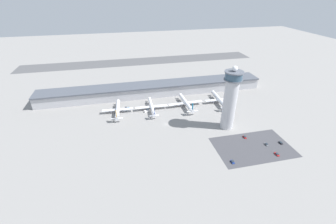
{
  "coord_description": "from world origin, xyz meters",
  "views": [
    {
      "loc": [
        -38.41,
        -180.28,
        118.59
      ],
      "look_at": [
        4.76,
        11.28,
        6.97
      ],
      "focal_mm": 24.0,
      "sensor_mm": 36.0,
      "label": 1
    }
  ],
  "objects_px": {
    "service_truck_catering": "(147,111)",
    "car_navy_sedan": "(281,143)",
    "airplane_gate_bravo": "(152,107)",
    "control_tower": "(230,99)",
    "airplane_gate_delta": "(219,100)",
    "airplane_gate_charlie": "(186,103)",
    "car_green_van": "(266,144)",
    "airplane_gate_alpha": "(118,109)",
    "car_grey_coupe": "(277,154)",
    "car_blue_compact": "(233,162)",
    "service_truck_fuel": "(126,109)",
    "car_black_suv": "(245,137)"
  },
  "relations": [
    {
      "from": "service_truck_catering",
      "to": "car_navy_sedan",
      "type": "xyz_separation_m",
      "value": [
        103.78,
        -80.33,
        -0.54
      ]
    },
    {
      "from": "airplane_gate_bravo",
      "to": "control_tower",
      "type": "bearing_deg",
      "value": -37.1
    },
    {
      "from": "airplane_gate_delta",
      "to": "car_navy_sedan",
      "type": "height_order",
      "value": "airplane_gate_delta"
    },
    {
      "from": "airplane_gate_charlie",
      "to": "airplane_gate_delta",
      "type": "relative_size",
      "value": 1.01
    },
    {
      "from": "car_green_van",
      "to": "airplane_gate_alpha",
      "type": "bearing_deg",
      "value": 145.59
    },
    {
      "from": "airplane_gate_charlie",
      "to": "car_grey_coupe",
      "type": "height_order",
      "value": "airplane_gate_charlie"
    },
    {
      "from": "control_tower",
      "to": "car_blue_compact",
      "type": "distance_m",
      "value": 57.92
    },
    {
      "from": "car_blue_compact",
      "to": "car_navy_sedan",
      "type": "distance_m",
      "value": 52.89
    },
    {
      "from": "service_truck_fuel",
      "to": "car_grey_coupe",
      "type": "distance_m",
      "value": 152.32
    },
    {
      "from": "car_black_suv",
      "to": "airplane_gate_charlie",
      "type": "bearing_deg",
      "value": 116.67
    },
    {
      "from": "car_green_van",
      "to": "car_navy_sedan",
      "type": "height_order",
      "value": "car_green_van"
    },
    {
      "from": "airplane_gate_charlie",
      "to": "car_grey_coupe",
      "type": "xyz_separation_m",
      "value": [
        47.52,
        -94.87,
        -3.97
      ]
    },
    {
      "from": "airplane_gate_bravo",
      "to": "car_blue_compact",
      "type": "relative_size",
      "value": 9.84
    },
    {
      "from": "airplane_gate_delta",
      "to": "car_green_van",
      "type": "xyz_separation_m",
      "value": [
        7.51,
        -81.23,
        -3.82
      ]
    },
    {
      "from": "service_truck_fuel",
      "to": "car_blue_compact",
      "type": "relative_size",
      "value": 1.67
    },
    {
      "from": "airplane_gate_alpha",
      "to": "car_green_van",
      "type": "relative_size",
      "value": 9.82
    },
    {
      "from": "control_tower",
      "to": "car_black_suv",
      "type": "bearing_deg",
      "value": -66.69
    },
    {
      "from": "car_grey_coupe",
      "to": "car_navy_sedan",
      "type": "xyz_separation_m",
      "value": [
        12.6,
        12.4,
        -0.01
      ]
    },
    {
      "from": "airplane_gate_alpha",
      "to": "car_black_suv",
      "type": "bearing_deg",
      "value": -32.63
    },
    {
      "from": "control_tower",
      "to": "car_grey_coupe",
      "type": "xyz_separation_m",
      "value": [
        21.81,
        -46.52,
        -29.47
      ]
    },
    {
      "from": "control_tower",
      "to": "car_blue_compact",
      "type": "height_order",
      "value": "control_tower"
    },
    {
      "from": "service_truck_catering",
      "to": "service_truck_fuel",
      "type": "relative_size",
      "value": 1.05
    },
    {
      "from": "airplane_gate_delta",
      "to": "car_black_suv",
      "type": "distance_m",
      "value": 67.97
    },
    {
      "from": "car_grey_coupe",
      "to": "car_green_van",
      "type": "bearing_deg",
      "value": 92.5
    },
    {
      "from": "airplane_gate_bravo",
      "to": "car_green_van",
      "type": "height_order",
      "value": "airplane_gate_bravo"
    },
    {
      "from": "service_truck_fuel",
      "to": "car_green_van",
      "type": "relative_size",
      "value": 1.73
    },
    {
      "from": "car_grey_coupe",
      "to": "car_green_van",
      "type": "relative_size",
      "value": 1.15
    },
    {
      "from": "car_black_suv",
      "to": "car_green_van",
      "type": "relative_size",
      "value": 1.04
    },
    {
      "from": "airplane_gate_bravo",
      "to": "car_black_suv",
      "type": "bearing_deg",
      "value": -43.22
    },
    {
      "from": "airplane_gate_charlie",
      "to": "car_black_suv",
      "type": "height_order",
      "value": "airplane_gate_charlie"
    },
    {
      "from": "airplane_gate_bravo",
      "to": "car_blue_compact",
      "type": "bearing_deg",
      "value": -63.65
    },
    {
      "from": "airplane_gate_bravo",
      "to": "airplane_gate_charlie",
      "type": "relative_size",
      "value": 0.97
    },
    {
      "from": "airplane_gate_charlie",
      "to": "car_blue_compact",
      "type": "distance_m",
      "value": 95.76
    },
    {
      "from": "airplane_gate_alpha",
      "to": "car_navy_sedan",
      "type": "relative_size",
      "value": 9.93
    },
    {
      "from": "car_black_suv",
      "to": "airplane_gate_alpha",
      "type": "bearing_deg",
      "value": 147.37
    },
    {
      "from": "airplane_gate_alpha",
      "to": "airplane_gate_bravo",
      "type": "relative_size",
      "value": 0.97
    },
    {
      "from": "service_truck_fuel",
      "to": "car_blue_compact",
      "type": "height_order",
      "value": "service_truck_fuel"
    },
    {
      "from": "car_blue_compact",
      "to": "car_navy_sedan",
      "type": "xyz_separation_m",
      "value": [
        51.32,
        12.8,
        -0.03
      ]
    },
    {
      "from": "car_grey_coupe",
      "to": "airplane_gate_bravo",
      "type": "bearing_deg",
      "value": 132.13
    },
    {
      "from": "car_grey_coupe",
      "to": "airplane_gate_delta",
      "type": "bearing_deg",
      "value": 94.9
    },
    {
      "from": "airplane_gate_bravo",
      "to": "service_truck_catering",
      "type": "distance_m",
      "value": 6.48
    },
    {
      "from": "airplane_gate_delta",
      "to": "service_truck_catering",
      "type": "xyz_separation_m",
      "value": [
        -83.1,
        -1.69,
        -3.29
      ]
    },
    {
      "from": "service_truck_fuel",
      "to": "airplane_gate_charlie",
      "type": "bearing_deg",
      "value": -6.64
    },
    {
      "from": "control_tower",
      "to": "service_truck_catering",
      "type": "xyz_separation_m",
      "value": [
        -69.37,
        46.2,
        -28.94
      ]
    },
    {
      "from": "car_grey_coupe",
      "to": "car_green_van",
      "type": "xyz_separation_m",
      "value": [
        -0.58,
        13.18,
        0.0
      ]
    },
    {
      "from": "service_truck_fuel",
      "to": "car_green_van",
      "type": "xyz_separation_m",
      "value": [
        112.14,
        -89.27,
        -0.51
      ]
    },
    {
      "from": "service_truck_fuel",
      "to": "car_blue_compact",
      "type": "xyz_separation_m",
      "value": [
        74.0,
        -102.86,
        -0.49
      ]
    },
    {
      "from": "airplane_gate_charlie",
      "to": "airplane_gate_alpha",
      "type": "bearing_deg",
      "value": 178.82
    },
    {
      "from": "airplane_gate_bravo",
      "to": "service_truck_fuel",
      "type": "height_order",
      "value": "airplane_gate_bravo"
    },
    {
      "from": "car_blue_compact",
      "to": "car_black_suv",
      "type": "bearing_deg",
      "value": 46.89
    }
  ]
}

